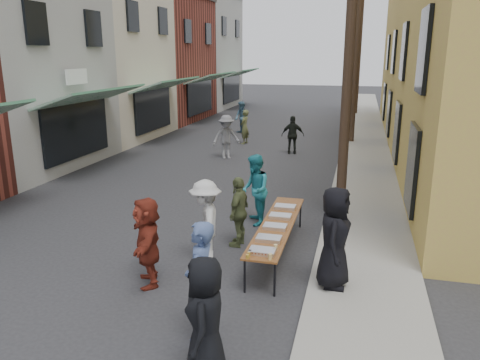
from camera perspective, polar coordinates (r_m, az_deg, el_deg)
The scene contains 27 objects.
ground at distance 11.35m, azimuth -11.25°, elevation -8.15°, with size 120.00×120.00×0.00m, color #28282B.
sidewalk at distance 24.74m, azimuth 15.01°, elevation 4.44°, with size 2.20×60.00×0.10m, color gray.
storefront_row at distance 28.40m, azimuth -17.19°, elevation 13.88°, with size 8.00×37.00×9.00m.
utility_pole_near at distance 12.36m, azimuth 13.18°, elevation 15.08°, with size 0.26×0.26×9.00m, color #2D2116.
utility_pole_mid at distance 24.35m, azimuth 14.04°, elevation 14.88°, with size 0.26×0.26×9.00m, color #2D2116.
utility_pole_far at distance 36.35m, azimuth 14.34°, elevation 14.81°, with size 0.26×0.26×9.00m, color #2D2116.
serving_table at distance 10.56m, azimuth 4.57°, elevation -5.53°, with size 0.70×4.00×0.75m.
catering_tray_sausage at distance 9.03m, azimuth 2.74°, elevation -8.67°, with size 0.50×0.33×0.08m, color maroon.
catering_tray_foil_b at distance 9.62m, azimuth 3.53°, elevation -7.15°, with size 0.50×0.33×0.08m, color #B2B2B7.
catering_tray_buns at distance 10.26m, azimuth 4.28°, elevation -5.70°, with size 0.50×0.33×0.08m, color tan.
catering_tray_foil_d at distance 10.91m, azimuth 4.94°, elevation -4.43°, with size 0.50×0.33×0.08m, color #B2B2B7.
catering_tray_buns_end at distance 11.56m, azimuth 5.53°, elevation -3.30°, with size 0.50×0.33×0.08m, color tan.
condiment_jar_a at distance 8.81m, azimuth 0.91°, elevation -9.30°, with size 0.07×0.07×0.08m, color #A57F26.
condiment_jar_b at distance 8.90m, azimuth 1.06°, elevation -9.04°, with size 0.07×0.07×0.08m, color #A57F26.
condiment_jar_c at distance 8.99m, azimuth 1.21°, elevation -8.79°, with size 0.07×0.07×0.08m, color #A57F26.
cup_stack at distance 8.77m, azimuth 3.70°, elevation -9.31°, with size 0.08×0.08×0.12m, color tan.
guest_front_a at distance 6.70m, azimuth -4.21°, elevation -16.61°, with size 0.89×0.58×1.83m, color black.
guest_front_b at distance 7.52m, azimuth -4.88°, elevation -12.19°, with size 0.72×0.47×1.98m, color #425480.
guest_front_c at distance 12.38m, azimuth 1.81°, elevation -1.22°, with size 0.92×0.72×1.89m, color teal.
guest_front_d at distance 10.10m, azimuth -4.21°, elevation -5.17°, with size 1.21×0.69×1.87m, color beige.
guest_front_e at distance 11.02m, azimuth -0.13°, elevation -3.87°, with size 0.99×0.41×1.69m, color #525C35.
guest_queue_back at distance 9.38m, azimuth -11.23°, elevation -7.34°, with size 1.66×0.53×1.79m, color maroon.
server at distance 9.05m, azimuth 11.45°, elevation -6.88°, with size 0.96×0.63×1.97m, color black.
passerby_left at distance 20.31m, azimuth -1.68°, elevation 5.27°, with size 1.22×0.70×1.90m, color slate.
passerby_mid at distance 21.43m, azimuth 6.45°, elevation 5.47°, with size 1.01×0.42×1.73m, color black.
passerby_right at distance 23.70m, azimuth 0.57°, elevation 6.49°, with size 0.63×0.41×1.72m, color #565D35.
passerby_far at distance 26.78m, azimuth 0.21°, elevation 7.61°, with size 0.89×0.69×1.83m, color #476F8A.
Camera 1 is at (4.67, -9.35, 4.44)m, focal length 35.00 mm.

